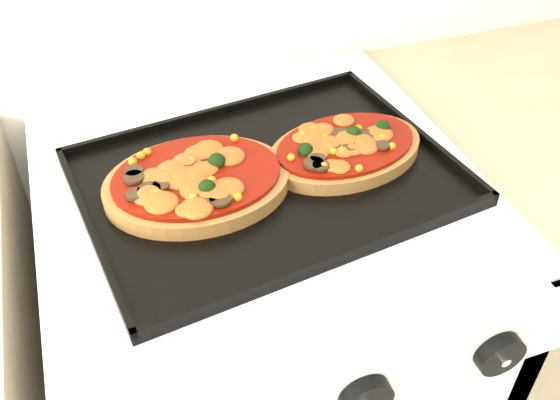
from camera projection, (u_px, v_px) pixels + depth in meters
name	position (u px, v px, depth m)	size (l,w,h in m)	color
stove	(264.00, 368.00, 1.15)	(0.60, 0.60, 0.91)	white
control_panel	(349.00, 385.00, 0.67)	(0.60, 0.02, 0.09)	white
knob_center	(366.00, 398.00, 0.66)	(0.06, 0.06, 0.02)	black
knob_right	(500.00, 354.00, 0.70)	(0.06, 0.06, 0.02)	black
baking_tray	(268.00, 176.00, 0.84)	(0.48, 0.36, 0.02)	black
pizza_left	(197.00, 180.00, 0.81)	(0.24, 0.19, 0.04)	#9C6236
pizza_right	(345.00, 148.00, 0.86)	(0.23, 0.15, 0.03)	#9C6236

